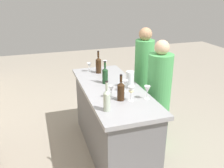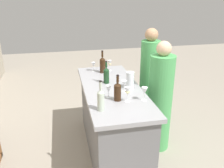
{
  "view_description": "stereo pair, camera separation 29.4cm",
  "coord_description": "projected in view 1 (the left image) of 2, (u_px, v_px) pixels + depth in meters",
  "views": [
    {
      "loc": [
        -2.8,
        0.9,
        2.17
      ],
      "look_at": [
        0.0,
        0.0,
        1.01
      ],
      "focal_mm": 39.49,
      "sensor_mm": 36.0,
      "label": 1
    },
    {
      "loc": [
        -2.88,
        0.62,
        2.17
      ],
      "look_at": [
        0.0,
        0.0,
        1.01
      ],
      "focal_mm": 39.49,
      "sensor_mm": 36.0,
      "label": 2
    }
  ],
  "objects": [
    {
      "name": "wine_bottle_center_olive_green",
      "position": [
        105.0,
        75.0,
        3.29
      ],
      "size": [
        0.08,
        0.08,
        0.31
      ],
      "color": "#193D1E",
      "rests_on": "bar_counter"
    },
    {
      "name": "wine_glass_far_left",
      "position": [
        131.0,
        91.0,
        2.77
      ],
      "size": [
        0.07,
        0.07,
        0.18
      ],
      "color": "white",
      "rests_on": "bar_counter"
    },
    {
      "name": "wine_glass_near_right",
      "position": [
        105.0,
        64.0,
        3.78
      ],
      "size": [
        0.06,
        0.06,
        0.17
      ],
      "color": "white",
      "rests_on": "bar_counter"
    },
    {
      "name": "wine_bottle_second_right_amber_brown",
      "position": [
        98.0,
        65.0,
        3.68
      ],
      "size": [
        0.08,
        0.08,
        0.34
      ],
      "color": "#331E0F",
      "rests_on": "bar_counter"
    },
    {
      "name": "ground_plane",
      "position": [
        112.0,
        149.0,
        3.54
      ],
      "size": [
        12.0,
        12.0,
        0.0
      ],
      "primitive_type": "plane",
      "color": "#9E9384"
    },
    {
      "name": "wine_glass_near_center",
      "position": [
        125.0,
        83.0,
        3.04
      ],
      "size": [
        0.07,
        0.07,
        0.15
      ],
      "color": "white",
      "rests_on": "bar_counter"
    },
    {
      "name": "person_left_guest",
      "position": [
        158.0,
        99.0,
        3.42
      ],
      "size": [
        0.43,
        0.43,
        1.55
      ],
      "rotation": [
        0.0,
        0.0,
        1.97
      ],
      "color": "#4CA559",
      "rests_on": "ground"
    },
    {
      "name": "wine_bottle_second_left_amber_brown",
      "position": [
        121.0,
        91.0,
        2.79
      ],
      "size": [
        0.08,
        0.08,
        0.31
      ],
      "color": "#331E0F",
      "rests_on": "bar_counter"
    },
    {
      "name": "wine_bottle_leftmost_clear_pale",
      "position": [
        107.0,
        100.0,
        2.55
      ],
      "size": [
        0.07,
        0.07,
        0.33
      ],
      "color": "#B7C6B2",
      "rests_on": "bar_counter"
    },
    {
      "name": "wine_glass_far_right",
      "position": [
        89.0,
        65.0,
        3.74
      ],
      "size": [
        0.07,
        0.07,
        0.14
      ],
      "color": "white",
      "rests_on": "bar_counter"
    },
    {
      "name": "wine_glass_far_center",
      "position": [
        111.0,
        90.0,
        2.85
      ],
      "size": [
        0.06,
        0.06,
        0.15
      ],
      "color": "white",
      "rests_on": "bar_counter"
    },
    {
      "name": "person_center_guest",
      "position": [
        143.0,
        79.0,
        4.09
      ],
      "size": [
        0.32,
        0.32,
        1.59
      ],
      "rotation": [
        0.0,
        0.0,
        1.5
      ],
      "color": "#4CA559",
      "rests_on": "ground"
    },
    {
      "name": "bar_counter",
      "position": [
        112.0,
        120.0,
        3.36
      ],
      "size": [
        1.83,
        0.73,
        0.96
      ],
      "color": "slate",
      "rests_on": "ground"
    },
    {
      "name": "wine_glass_near_left",
      "position": [
        147.0,
        90.0,
        2.82
      ],
      "size": [
        0.07,
        0.07,
        0.16
      ],
      "color": "white",
      "rests_on": "bar_counter"
    },
    {
      "name": "water_pitcher",
      "position": [
        130.0,
        80.0,
        3.15
      ],
      "size": [
        0.1,
        0.1,
        0.22
      ],
      "color": "silver",
      "rests_on": "bar_counter"
    }
  ]
}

